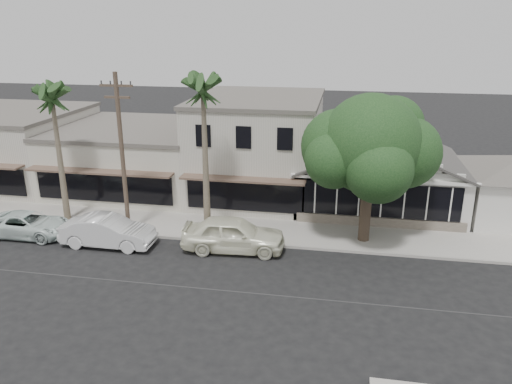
% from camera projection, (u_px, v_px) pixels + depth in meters
% --- Properties ---
extents(ground, '(140.00, 140.00, 0.00)m').
position_uv_depth(ground, '(273.00, 295.00, 21.95)').
color(ground, black).
rests_on(ground, ground).
extents(sidewalk_north, '(90.00, 3.50, 0.15)m').
position_uv_depth(sidewalk_north, '(156.00, 223.00, 29.55)').
color(sidewalk_north, '#9E9991').
rests_on(sidewalk_north, ground).
extents(corner_shop, '(10.40, 8.60, 5.10)m').
position_uv_depth(corner_shop, '(379.00, 167.00, 31.88)').
color(corner_shop, silver).
rests_on(corner_shop, ground).
extents(row_building_near, '(8.00, 10.00, 6.50)m').
position_uv_depth(row_building_near, '(259.00, 148.00, 33.97)').
color(row_building_near, beige).
rests_on(row_building_near, ground).
extents(row_building_midnear, '(10.00, 10.00, 4.20)m').
position_uv_depth(row_building_midnear, '(135.00, 158.00, 35.85)').
color(row_building_midnear, silver).
rests_on(row_building_midnear, ground).
extents(row_building_midfar, '(11.00, 10.00, 5.00)m').
position_uv_depth(row_building_midfar, '(3.00, 147.00, 37.48)').
color(row_building_midfar, beige).
rests_on(row_building_midfar, ground).
extents(utility_pole, '(1.80, 0.24, 9.00)m').
position_uv_depth(utility_pole, '(122.00, 152.00, 26.75)').
color(utility_pole, brown).
rests_on(utility_pole, ground).
extents(car_0, '(5.51, 2.51, 1.83)m').
position_uv_depth(car_0, '(233.00, 234.00, 25.99)').
color(car_0, white).
rests_on(car_0, ground).
extents(car_1, '(5.00, 1.75, 1.65)m').
position_uv_depth(car_1, '(108.00, 231.00, 26.57)').
color(car_1, silver).
rests_on(car_1, ground).
extents(car_2, '(4.88, 2.28, 1.35)m').
position_uv_depth(car_2, '(28.00, 225.00, 27.84)').
color(car_2, silver).
rests_on(car_2, ground).
extents(shade_tree, '(7.28, 6.58, 8.08)m').
position_uv_depth(shade_tree, '(369.00, 146.00, 25.75)').
color(shade_tree, '#4B3C2D').
rests_on(shade_tree, ground).
extents(palm_east, '(2.88, 2.88, 9.43)m').
position_uv_depth(palm_east, '(203.00, 90.00, 25.35)').
color(palm_east, '#726651').
rests_on(palm_east, ground).
extents(palm_mid, '(2.88, 2.88, 8.70)m').
position_uv_depth(palm_mid, '(52.00, 97.00, 27.63)').
color(palm_mid, '#726651').
rests_on(palm_mid, ground).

